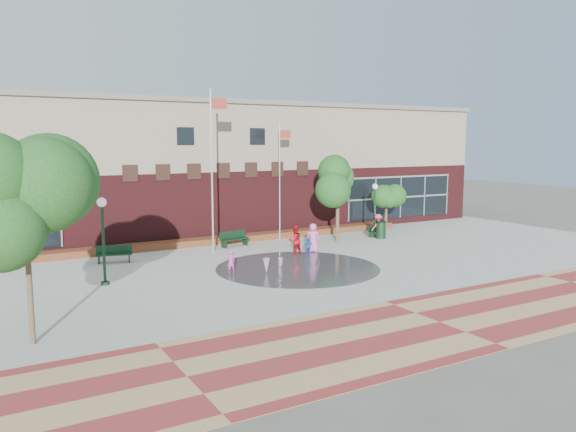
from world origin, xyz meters
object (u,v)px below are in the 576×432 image
trash_can (381,230)px  child_splash (231,262)px  flagpole_right (280,176)px  tree_big_left (24,198)px  flagpole_left (213,163)px  bench_left (114,257)px

trash_can → child_splash: size_ratio=0.98×
child_splash → flagpole_right: bearing=-130.9°
trash_can → tree_big_left: size_ratio=0.18×
flagpole_right → child_splash: bearing=-136.6°
flagpole_left → tree_big_left: 15.45m
bench_left → trash_can: (17.27, -1.11, 0.29)m
bench_left → trash_can: trash_can is taller
bench_left → trash_can: size_ratio=1.65×
flagpole_left → bench_left: (-5.71, 0.08, -4.95)m
flagpole_left → flagpole_right: 5.78m
child_splash → bench_left: bearing=-47.8°
flagpole_left → flagpole_right: size_ratio=1.24×
bench_left → child_splash: size_ratio=1.62×
bench_left → trash_can: 17.31m
flagpole_right → bench_left: 11.93m
trash_can → tree_big_left: tree_big_left is taller
bench_left → child_splash: child_splash is taller
child_splash → flagpole_left: bearing=-101.0°
flagpole_right → trash_can: bearing=-27.7°
flagpole_left → bench_left: bearing=177.0°
flagpole_right → trash_can: size_ratio=6.51×
trash_can → child_splash: (-12.82, -4.24, 0.00)m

